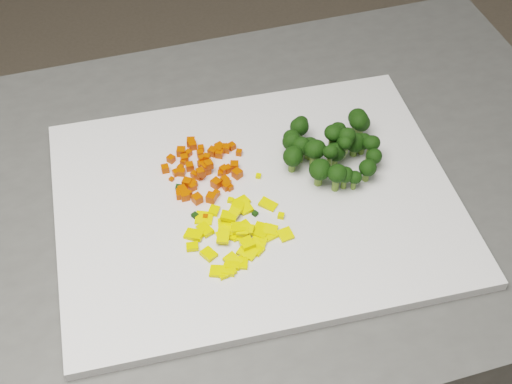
# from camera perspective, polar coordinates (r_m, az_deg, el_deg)

# --- Properties ---
(counter_block) EXTENTS (1.11, 0.94, 0.90)m
(counter_block) POSITION_cam_1_polar(r_m,az_deg,el_deg) (1.30, 0.40, -12.90)
(counter_block) COLOR #4A4A48
(counter_block) RESTS_ON ground
(cutting_board) EXTENTS (0.59, 0.52, 0.01)m
(cutting_board) POSITION_cam_1_polar(r_m,az_deg,el_deg) (0.91, 0.00, -0.71)
(cutting_board) COLOR silver
(cutting_board) RESTS_ON counter_block
(carrot_pile) EXTENTS (0.11, 0.11, 0.03)m
(carrot_pile) POSITION_cam_1_polar(r_m,az_deg,el_deg) (0.92, -4.24, 2.37)
(carrot_pile) COLOR #CC3302
(carrot_pile) RESTS_ON cutting_board
(pepper_pile) EXTENTS (0.13, 0.13, 0.02)m
(pepper_pile) POSITION_cam_1_polar(r_m,az_deg,el_deg) (0.85, -1.68, -3.19)
(pepper_pile) COLOR yellow
(pepper_pile) RESTS_ON cutting_board
(broccoli_pile) EXTENTS (0.13, 0.13, 0.06)m
(broccoli_pile) POSITION_cam_1_polar(r_m,az_deg,el_deg) (0.93, 6.48, 3.84)
(broccoli_pile) COLOR black
(broccoli_pile) RESTS_ON cutting_board
(carrot_cube_0) EXTENTS (0.01, 0.01, 0.01)m
(carrot_cube_0) POSITION_cam_1_polar(r_m,az_deg,el_deg) (0.94, -6.07, 1.92)
(carrot_cube_0) COLOR #CC3302
(carrot_cube_0) RESTS_ON carrot_pile
(carrot_cube_1) EXTENTS (0.01, 0.01, 0.01)m
(carrot_cube_1) POSITION_cam_1_polar(r_m,az_deg,el_deg) (0.91, -5.12, 0.43)
(carrot_cube_1) COLOR #CC3302
(carrot_cube_1) RESTS_ON carrot_pile
(carrot_cube_2) EXTENTS (0.01, 0.01, 0.01)m
(carrot_cube_2) POSITION_cam_1_polar(r_m,az_deg,el_deg) (0.95, -1.37, 3.18)
(carrot_cube_2) COLOR #CC3302
(carrot_cube_2) RESTS_ON carrot_pile
(carrot_cube_3) EXTENTS (0.01, 0.01, 0.01)m
(carrot_cube_3) POSITION_cam_1_polar(r_m,az_deg,el_deg) (0.96, -4.43, 3.50)
(carrot_cube_3) COLOR #CC3302
(carrot_cube_3) RESTS_ON carrot_pile
(carrot_cube_4) EXTENTS (0.01, 0.01, 0.01)m
(carrot_cube_4) POSITION_cam_1_polar(r_m,az_deg,el_deg) (0.94, -4.13, 1.97)
(carrot_cube_4) COLOR #CC3302
(carrot_cube_4) RESTS_ON carrot_pile
(carrot_cube_5) EXTENTS (0.01, 0.01, 0.01)m
(carrot_cube_5) POSITION_cam_1_polar(r_m,az_deg,el_deg) (0.96, -5.11, 3.74)
(carrot_cube_5) COLOR #CC3302
(carrot_cube_5) RESTS_ON carrot_pile
(carrot_cube_6) EXTENTS (0.01, 0.01, 0.01)m
(carrot_cube_6) POSITION_cam_1_polar(r_m,az_deg,el_deg) (0.95, -4.49, 3.08)
(carrot_cube_6) COLOR #CC3302
(carrot_cube_6) RESTS_ON carrot_pile
(carrot_cube_7) EXTENTS (0.01, 0.01, 0.01)m
(carrot_cube_7) POSITION_cam_1_polar(r_m,az_deg,el_deg) (0.91, -5.91, 0.19)
(carrot_cube_7) COLOR #CC3302
(carrot_cube_7) RESTS_ON carrot_pile
(carrot_cube_8) EXTENTS (0.01, 0.01, 0.01)m
(carrot_cube_8) POSITION_cam_1_polar(r_m,az_deg,el_deg) (0.96, -2.48, 3.51)
(carrot_cube_8) COLOR #CC3302
(carrot_cube_8) RESTS_ON carrot_pile
(carrot_cube_9) EXTENTS (0.01, 0.01, 0.01)m
(carrot_cube_9) POSITION_cam_1_polar(r_m,az_deg,el_deg) (0.91, -6.10, -0.03)
(carrot_cube_9) COLOR #CC3302
(carrot_cube_9) RESTS_ON carrot_pile
(carrot_cube_10) EXTENTS (0.01, 0.01, 0.01)m
(carrot_cube_10) POSITION_cam_1_polar(r_m,az_deg,el_deg) (0.94, -7.28, 1.87)
(carrot_cube_10) COLOR #CC3302
(carrot_cube_10) RESTS_ON carrot_pile
(carrot_cube_11) EXTENTS (0.01, 0.01, 0.01)m
(carrot_cube_11) POSITION_cam_1_polar(r_m,az_deg,el_deg) (0.93, -3.99, 2.04)
(carrot_cube_11) COLOR #CC3302
(carrot_cube_11) RESTS_ON carrot_pile
(carrot_cube_12) EXTENTS (0.01, 0.01, 0.01)m
(carrot_cube_12) POSITION_cam_1_polar(r_m,az_deg,el_deg) (0.93, -3.95, 2.78)
(carrot_cube_12) COLOR #CC3302
(carrot_cube_12) RESTS_ON carrot_pile
(carrot_cube_13) EXTENTS (0.01, 0.01, 0.01)m
(carrot_cube_13) POSITION_cam_1_polar(r_m,az_deg,el_deg) (0.93, -6.42, 1.54)
(carrot_cube_13) COLOR #CC3302
(carrot_cube_13) RESTS_ON carrot_pile
(carrot_cube_14) EXTENTS (0.01, 0.01, 0.01)m
(carrot_cube_14) POSITION_cam_1_polar(r_m,az_deg,el_deg) (0.93, -5.98, 1.59)
(carrot_cube_14) COLOR #CC3302
(carrot_cube_14) RESTS_ON carrot_pile
(carrot_cube_15) EXTENTS (0.01, 0.01, 0.01)m
(carrot_cube_15) POSITION_cam_1_polar(r_m,az_deg,el_deg) (0.92, -4.42, 1.39)
(carrot_cube_15) COLOR #CC3302
(carrot_cube_15) RESTS_ON carrot_pile
(carrot_cube_16) EXTENTS (0.01, 0.01, 0.01)m
(carrot_cube_16) POSITION_cam_1_polar(r_m,az_deg,el_deg) (0.90, -6.12, -0.23)
(carrot_cube_16) COLOR #CC3302
(carrot_cube_16) RESTS_ON carrot_pile
(carrot_cube_17) EXTENTS (0.01, 0.01, 0.01)m
(carrot_cube_17) POSITION_cam_1_polar(r_m,az_deg,el_deg) (0.91, -3.28, 0.62)
(carrot_cube_17) COLOR #CC3302
(carrot_cube_17) RESTS_ON carrot_pile
(carrot_cube_18) EXTENTS (0.01, 0.01, 0.01)m
(carrot_cube_18) POSITION_cam_1_polar(r_m,az_deg,el_deg) (0.93, -2.59, 1.79)
(carrot_cube_18) COLOR #CC3302
(carrot_cube_18) RESTS_ON carrot_pile
(carrot_cube_19) EXTENTS (0.01, 0.01, 0.01)m
(carrot_cube_19) POSITION_cam_1_polar(r_m,az_deg,el_deg) (0.92, -5.53, 0.74)
(carrot_cube_19) COLOR #CC3302
(carrot_cube_19) RESTS_ON carrot_pile
(carrot_cube_20) EXTENTS (0.01, 0.01, 0.01)m
(carrot_cube_20) POSITION_cam_1_polar(r_m,az_deg,el_deg) (0.92, -4.09, 2.05)
(carrot_cube_20) COLOR #CC3302
(carrot_cube_20) RESTS_ON carrot_pile
(carrot_cube_21) EXTENTS (0.01, 0.01, 0.01)m
(carrot_cube_21) POSITION_cam_1_polar(r_m,az_deg,el_deg) (0.93, -2.27, 1.85)
(carrot_cube_21) COLOR #CC3302
(carrot_cube_21) RESTS_ON carrot_pile
(carrot_cube_22) EXTENTS (0.01, 0.01, 0.01)m
(carrot_cube_22) POSITION_cam_1_polar(r_m,az_deg,el_deg) (0.90, -5.46, -0.16)
(carrot_cube_22) COLOR #CC3302
(carrot_cube_22) RESTS_ON carrot_pile
(carrot_cube_23) EXTENTS (0.01, 0.01, 0.01)m
(carrot_cube_23) POSITION_cam_1_polar(r_m,az_deg,el_deg) (0.92, -3.81, 2.19)
(carrot_cube_23) COLOR #CC3302
(carrot_cube_23) RESTS_ON carrot_pile
(carrot_cube_24) EXTENTS (0.01, 0.01, 0.01)m
(carrot_cube_24) POSITION_cam_1_polar(r_m,az_deg,el_deg) (0.95, -2.95, 3.07)
(carrot_cube_24) COLOR #CC3302
(carrot_cube_24) RESTS_ON carrot_pile
(carrot_cube_25) EXTENTS (0.01, 0.01, 0.01)m
(carrot_cube_25) POSITION_cam_1_polar(r_m,az_deg,el_deg) (0.91, -2.36, 0.62)
(carrot_cube_25) COLOR #CC3302
(carrot_cube_25) RESTS_ON carrot_pile
(carrot_cube_26) EXTENTS (0.01, 0.01, 0.01)m
(carrot_cube_26) POSITION_cam_1_polar(r_m,az_deg,el_deg) (0.91, -5.06, 0.67)
(carrot_cube_26) COLOR #CC3302
(carrot_cube_26) RESTS_ON carrot_pile
(carrot_cube_27) EXTENTS (0.01, 0.01, 0.01)m
(carrot_cube_27) POSITION_cam_1_polar(r_m,az_deg,el_deg) (0.96, -6.01, 3.23)
(carrot_cube_27) COLOR #CC3302
(carrot_cube_27) RESTS_ON carrot_pile
(carrot_cube_28) EXTENTS (0.01, 0.01, 0.01)m
(carrot_cube_28) POSITION_cam_1_polar(r_m,az_deg,el_deg) (0.91, -2.12, 0.38)
(carrot_cube_28) COLOR #CC3302
(carrot_cube_28) RESTS_ON carrot_pile
(carrot_cube_29) EXTENTS (0.02, 0.02, 0.01)m
(carrot_cube_29) POSITION_cam_1_polar(r_m,az_deg,el_deg) (0.91, -3.20, 0.70)
(carrot_cube_29) COLOR #CC3302
(carrot_cube_29) RESTS_ON carrot_pile
(carrot_cube_30) EXTENTS (0.01, 0.01, 0.01)m
(carrot_cube_30) POSITION_cam_1_polar(r_m,az_deg,el_deg) (0.94, -5.33, 2.05)
(carrot_cube_30) COLOR #CC3302
(carrot_cube_30) RESTS_ON carrot_pile
(carrot_cube_31) EXTENTS (0.02, 0.02, 0.01)m
(carrot_cube_31) POSITION_cam_1_polar(r_m,az_deg,el_deg) (0.90, -4.73, -0.55)
(carrot_cube_31) COLOR #CC3302
(carrot_cube_31) RESTS_ON carrot_pile
(carrot_cube_32) EXTENTS (0.01, 0.01, 0.01)m
(carrot_cube_32) POSITION_cam_1_polar(r_m,az_deg,el_deg) (0.93, -4.23, 2.00)
(carrot_cube_32) COLOR #CC3302
(carrot_cube_32) RESTS_ON carrot_pile
(carrot_cube_33) EXTENTS (0.01, 0.01, 0.01)m
(carrot_cube_33) POSITION_cam_1_polar(r_m,az_deg,el_deg) (0.94, -4.39, 2.67)
(carrot_cube_33) COLOR #CC3302
(carrot_cube_33) RESTS_ON carrot_pile
(carrot_cube_34) EXTENTS (0.01, 0.01, 0.01)m
(carrot_cube_34) POSITION_cam_1_polar(r_m,az_deg,el_deg) (0.91, -2.38, 0.46)
(carrot_cube_34) COLOR #CC3302
(carrot_cube_34) RESTS_ON carrot_pile
(carrot_cube_35) EXTENTS (0.01, 0.01, 0.01)m
(carrot_cube_35) POSITION_cam_1_polar(r_m,az_deg,el_deg) (0.90, -4.59, -0.58)
(carrot_cube_35) COLOR #CC3302
(carrot_cube_35) RESTS_ON carrot_pile
(carrot_cube_36) EXTENTS (0.01, 0.01, 0.01)m
(carrot_cube_36) POSITION_cam_1_polar(r_m,az_deg,el_deg) (0.93, -3.91, 1.69)
(carrot_cube_36) COLOR #CC3302
(carrot_cube_36) RESTS_ON carrot_pile
(carrot_cube_37) EXTENTS (0.01, 0.01, 0.01)m
(carrot_cube_37) POSITION_cam_1_polar(r_m,az_deg,el_deg) (0.90, -3.60, -0.46)
(carrot_cube_37) COLOR #CC3302
(carrot_cube_37) RESTS_ON carrot_pile
(carrot_cube_38) EXTENTS (0.01, 0.01, 0.01)m
(carrot_cube_38) POSITION_cam_1_polar(r_m,az_deg,el_deg) (0.90, -5.71, -0.30)
(carrot_cube_38) COLOR #CC3302
(carrot_cube_38) RESTS_ON carrot_pile
(carrot_cube_39) EXTENTS (0.01, 0.01, 0.01)m
(carrot_cube_39) POSITION_cam_1_polar(r_m,az_deg,el_deg) (0.93, -4.96, 1.40)
(carrot_cube_39) COLOR #CC3302
(carrot_cube_39) RESTS_ON carrot_pile
(carrot_cube_40) EXTENTS (0.01, 0.01, 0.01)m
(carrot_cube_40) POSITION_cam_1_polar(r_m,az_deg,el_deg) (0.90, -5.61, -0.23)
(carrot_cube_40) COLOR #CC3302
(carrot_cube_40) RESTS_ON carrot_pile
(carrot_cube_41) EXTENTS (0.01, 0.01, 0.01)m
(carrot_cube_41) POSITION_cam_1_polar(r_m,az_deg,el_deg) (0.94, -4.32, 2.22)
(carrot_cube_41) COLOR #CC3302
(carrot_cube_41) RESTS_ON carrot_pile
(carrot_cube_42) EXTENTS (0.01, 0.01, 0.01)m
(carrot_cube_42) POSITION_cam_1_polar(r_m,az_deg,el_deg) (0.93, -1.74, 2.11)
(carrot_cube_42) COLOR #CC3302
(carrot_cube_42) RESTS_ON carrot_pile
(carrot_cube_43) EXTENTS (0.01, 0.01, 0.01)m
(carrot_cube_43) POSITION_cam_1_polar(r_m,az_deg,el_deg) (0.92, -2.51, 0.95)
(carrot_cube_43) COLOR #CC3302
(carrot_cube_43) RESTS_ON carrot_pile
(carrot_cube_44) EXTENTS (0.02, 0.02, 0.01)m
(carrot_cube_44) POSITION_cam_1_polar(r_m,az_deg,el_deg) (0.92, -1.51, 1.48)
(carrot_cube_44) COLOR #CC3302
(carrot_cube_44) RESTS_ON carrot_pile
(carrot_cube_45) EXTENTS (0.01, 0.01, 0.01)m
(carrot_cube_45) POSITION_cam_1_polar(r_m,az_deg,el_deg) (0.92, -4.64, 1.31)
(carrot_cube_45) COLOR #CC3302
(carrot_cube_45) RESTS_ON carrot_pile
(carrot_cube_46) EXTENTS (0.01, 0.01, 0.01)m
(carrot_cube_46) POSITION_cam_1_polar(r_m,az_deg,el_deg) (0.96, -1.95, 3.68)
(carrot_cube_46) COLOR #CC3302
(carrot_cube_46) RESTS_ON carrot_pile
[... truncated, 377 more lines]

